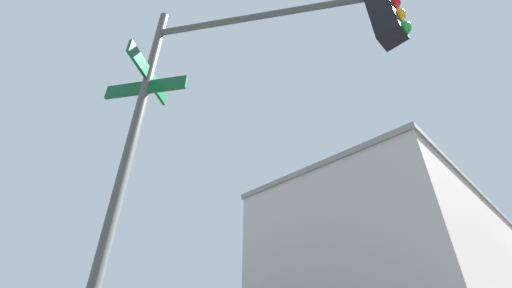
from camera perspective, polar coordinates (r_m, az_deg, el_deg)
traffic_signal_near at (r=3.74m, az=-0.48°, el=11.31°), size 3.20×2.34×5.69m
building_stucco at (r=31.30m, az=26.31°, el=-21.35°), size 14.43×25.57×12.02m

